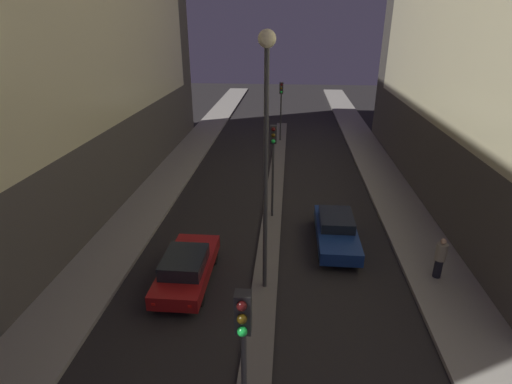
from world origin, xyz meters
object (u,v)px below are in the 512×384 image
(car_right_lane, at_px, (336,230))
(pedestrian_on_right_sidewalk, at_px, (440,257))
(car_left_lane, at_px, (187,267))
(traffic_light_mid, at_px, (273,151))
(street_lamp, at_px, (266,123))
(traffic_light_near, at_px, (243,348))
(traffic_light_far, at_px, (281,99))

(car_right_lane, relative_size, pedestrian_on_right_sidewalk, 2.74)
(car_left_lane, bearing_deg, car_right_lane, 30.20)
(car_left_lane, bearing_deg, pedestrian_on_right_sidewalk, 5.83)
(traffic_light_mid, relative_size, street_lamp, 0.52)
(car_right_lane, bearing_deg, car_left_lane, -149.80)
(street_lamp, relative_size, car_right_lane, 1.95)
(traffic_light_near, distance_m, pedestrian_on_right_sidewalk, 10.88)
(traffic_light_near, xyz_separation_m, traffic_light_far, (0.00, 27.56, 0.00))
(pedestrian_on_right_sidewalk, bearing_deg, traffic_light_mid, 144.27)
(traffic_light_near, bearing_deg, car_right_lane, 73.72)
(traffic_light_near, height_order, street_lamp, street_lamp)
(traffic_light_mid, height_order, car_right_lane, traffic_light_mid)
(car_left_lane, bearing_deg, street_lamp, -2.57)
(car_left_lane, distance_m, pedestrian_on_right_sidewalk, 10.03)
(car_left_lane, xyz_separation_m, pedestrian_on_right_sidewalk, (9.97, 1.02, 0.36))
(car_left_lane, relative_size, pedestrian_on_right_sidewalk, 2.61)
(traffic_light_mid, xyz_separation_m, car_right_lane, (3.10, -2.36, -3.00))
(traffic_light_mid, distance_m, traffic_light_far, 14.60)
(street_lamp, xyz_separation_m, car_left_lane, (-3.10, 0.14, -5.86))
(car_right_lane, xyz_separation_m, pedestrian_on_right_sidewalk, (3.78, -2.59, 0.38))
(car_left_lane, height_order, pedestrian_on_right_sidewalk, pedestrian_on_right_sidewalk)
(traffic_light_far, distance_m, car_left_lane, 21.00)
(traffic_light_mid, height_order, street_lamp, street_lamp)
(traffic_light_near, height_order, traffic_light_far, same)
(traffic_light_near, height_order, traffic_light_mid, same)
(traffic_light_far, relative_size, street_lamp, 0.52)
(traffic_light_far, bearing_deg, car_left_lane, -98.56)
(car_right_lane, bearing_deg, pedestrian_on_right_sidewalk, -34.39)
(traffic_light_far, bearing_deg, street_lamp, -90.00)
(traffic_light_far, xyz_separation_m, car_right_lane, (3.10, -16.96, -3.00))
(street_lamp, relative_size, pedestrian_on_right_sidewalk, 5.34)
(street_lamp, height_order, car_right_lane, street_lamp)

